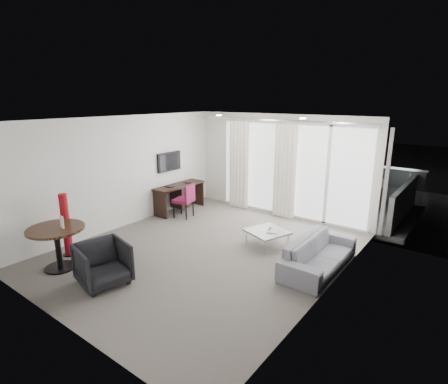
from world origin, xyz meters
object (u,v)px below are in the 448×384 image
Objects in this scene: round_table at (58,248)px; red_lamp at (66,225)px; coffee_table at (267,238)px; rattan_chair_a at (320,192)px; rattan_chair_b at (371,193)px; tub_armchair at (103,264)px; sofa at (319,254)px; desk at (180,198)px; desk_chair at (183,201)px.

round_table is 0.61m from red_lamp.
round_table is 1.31× the size of coffee_table.
rattan_chair_a is 1.36m from rattan_chair_b.
tub_armchair reaches higher than sofa.
desk is 2.01× the size of rattan_chair_a.
desk_chair is at bearing -142.81° from rattan_chair_a.
red_lamp is 1.67× the size of coffee_table.
sofa is 4.33m from rattan_chair_b.
tub_armchair is at bearing -115.60° from rattan_chair_a.
desk is 1.98× the size of tub_armchair.
rattan_chair_b is at bearing 10.55° from rattan_chair_a.
rattan_chair_b is (0.98, 4.01, 0.25)m from coffee_table.
desk_chair reaches higher than tub_armchair.
desk is 3.16m from coffee_table.
sofa is at bearing -21.57° from desk_chair.
desk is at bearing 99.09° from round_table.
rattan_chair_a is at bearing 39.66° from desk_chair.
red_lamp reaches higher than rattan_chair_b.
desk is 0.80× the size of sofa.
desk_chair is at bearing 92.37° from round_table.
sofa is at bearing -12.13° from desk.
desk_chair is 3.95m from rattan_chair_a.
rattan_chair_b is at bearing 76.21° from coffee_table.
desk is at bearing 168.57° from coffee_table.
round_table is (0.60, -3.73, 0.03)m from desk.
sofa is (1.25, -0.31, 0.11)m from coffee_table.
round_table is 1.12m from tub_armchair.
coffee_table is at bearing -100.34° from rattan_chair_b.
red_lamp is (-0.25, -2.99, 0.18)m from desk_chair.
rattan_chair_a is (2.65, 6.13, -0.24)m from red_lamp.
red_lamp is 1.54m from tub_armchair.
red_lamp reaches higher than desk_chair.
red_lamp reaches higher than coffee_table.
desk is at bearing 77.87° from sofa.
rattan_chair_b is (3.48, 7.12, 0.02)m from round_table.
tub_armchair is (1.25, -3.24, -0.08)m from desk_chair.
sofa is (4.34, -0.93, -0.08)m from desk.
desk_chair reaches higher than rattan_chair_a.
rattan_chair_a is at bearing -150.66° from rattan_chair_b.
tub_armchair is 1.05× the size of coffee_table.
tub_armchair is at bearing -9.26° from red_lamp.
red_lamp is (0.20, -3.33, 0.26)m from desk.
desk is 0.57m from desk_chair.
desk_chair is 0.46× the size of sofa.
desk_chair is 5.19m from rattan_chair_b.
desk reaches higher than tub_armchair.
rattan_chair_b is (3.87, 6.72, -0.21)m from red_lamp.
desk is 3.35m from red_lamp.
desk_chair is 3.01m from red_lamp.
desk_chair is 3.47m from tub_armchair.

